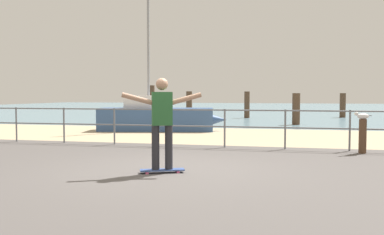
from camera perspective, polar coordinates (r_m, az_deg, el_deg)
name	(u,v)px	position (r m, az deg, el deg)	size (l,w,h in m)	color
ground_plane	(151,181)	(7.22, -5.42, -8.43)	(24.00, 10.00, 0.04)	#514C49
beach_strip	(225,136)	(14.94, 4.41, -2.43)	(24.00, 6.00, 0.04)	tan
sea_surface	(269,109)	(42.79, 10.14, 1.14)	(72.00, 50.00, 0.04)	slate
railing_fence	(141,121)	(12.05, -6.84, -0.44)	(14.27, 0.05, 1.05)	slate
sailboat	(160,118)	(16.78, -4.22, -0.03)	(5.07, 2.20, 5.32)	#335184
skateboard	(162,170)	(7.84, -3.97, -6.99)	(0.81, 0.50, 0.08)	#334C8C
skateboarder	(162,118)	(7.73, -4.00, -0.05)	(1.36, 0.65, 1.65)	#26262B
bollard_short	(363,137)	(11.11, 21.72, -2.38)	(0.18, 0.18, 0.84)	#513826
seagull	(362,116)	(11.06, 21.71, 0.19)	(0.44, 0.29, 0.18)	white
groyne_post_0	(152,102)	(26.01, -5.39, 2.10)	(0.38, 0.38, 1.97)	#513826
groyne_post_1	(189,106)	(23.30, -0.38, 1.54)	(0.32, 0.32, 1.60)	#513826
groyne_post_2	(247,105)	(25.86, 7.31, 1.68)	(0.32, 0.32, 1.60)	#513826
groyne_post_3	(296,109)	(20.56, 13.67, 1.09)	(0.36, 0.36, 1.49)	#513826
groyne_post_4	(343,105)	(27.72, 19.39, 1.52)	(0.36, 0.36, 1.50)	#513826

